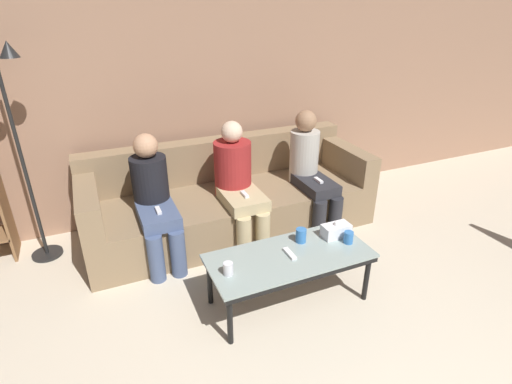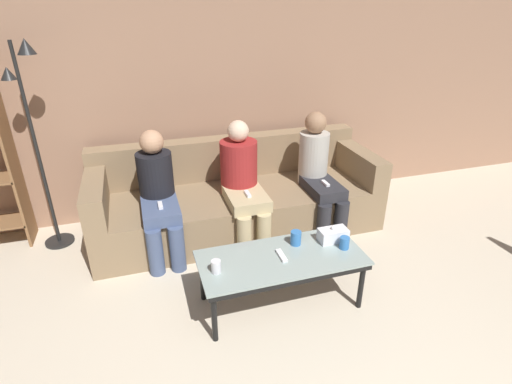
{
  "view_description": "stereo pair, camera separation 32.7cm",
  "coord_description": "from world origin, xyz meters",
  "px_view_note": "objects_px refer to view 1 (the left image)",
  "views": [
    {
      "loc": [
        -1.18,
        -0.33,
        2.09
      ],
      "look_at": [
        0.0,
        2.37,
        0.67
      ],
      "focal_mm": 28.0,
      "sensor_mm": 36.0,
      "label": 1
    },
    {
      "loc": [
        -0.88,
        -0.45,
        2.09
      ],
      "look_at": [
        0.0,
        2.37,
        0.67
      ],
      "focal_mm": 28.0,
      "sensor_mm": 36.0,
      "label": 2
    }
  ],
  "objects_px": {
    "coffee_table": "(289,259)",
    "cup_near_left": "(349,237)",
    "cup_near_right": "(301,235)",
    "seated_person_mid_left": "(237,180)",
    "game_remote": "(290,254)",
    "cup_far_center": "(228,269)",
    "couch": "(230,199)",
    "seated_person_left_end": "(154,197)",
    "seated_person_mid_right": "(310,168)",
    "standing_lamp": "(18,135)",
    "tissue_box": "(336,230)"
  },
  "relations": [
    {
      "from": "tissue_box",
      "to": "game_remote",
      "type": "distance_m",
      "value": 0.46
    },
    {
      "from": "game_remote",
      "to": "seated_person_mid_left",
      "type": "distance_m",
      "value": 1.04
    },
    {
      "from": "cup_near_right",
      "to": "game_remote",
      "type": "relative_size",
      "value": 0.73
    },
    {
      "from": "couch",
      "to": "cup_near_left",
      "type": "xyz_separation_m",
      "value": [
        0.49,
        -1.28,
        0.17
      ]
    },
    {
      "from": "seated_person_left_end",
      "to": "seated_person_mid_right",
      "type": "bearing_deg",
      "value": -0.22
    },
    {
      "from": "cup_near_left",
      "to": "cup_near_right",
      "type": "xyz_separation_m",
      "value": [
        -0.32,
        0.16,
        0.01
      ]
    },
    {
      "from": "seated_person_mid_right",
      "to": "tissue_box",
      "type": "bearing_deg",
      "value": -108.3
    },
    {
      "from": "couch",
      "to": "standing_lamp",
      "type": "bearing_deg",
      "value": 173.84
    },
    {
      "from": "standing_lamp",
      "to": "seated_person_mid_left",
      "type": "xyz_separation_m",
      "value": [
        1.69,
        -0.4,
        -0.52
      ]
    },
    {
      "from": "cup_far_center",
      "to": "seated_person_left_end",
      "type": "distance_m",
      "value": 1.09
    },
    {
      "from": "tissue_box",
      "to": "seated_person_mid_left",
      "type": "bearing_deg",
      "value": 116.05
    },
    {
      "from": "coffee_table",
      "to": "cup_far_center",
      "type": "distance_m",
      "value": 0.5
    },
    {
      "from": "couch",
      "to": "seated_person_mid_left",
      "type": "height_order",
      "value": "seated_person_mid_left"
    },
    {
      "from": "couch",
      "to": "tissue_box",
      "type": "relative_size",
      "value": 12.49
    },
    {
      "from": "tissue_box",
      "to": "game_remote",
      "type": "xyz_separation_m",
      "value": [
        -0.45,
        -0.08,
        -0.04
      ]
    },
    {
      "from": "game_remote",
      "to": "seated_person_left_end",
      "type": "xyz_separation_m",
      "value": [
        -0.77,
        1.01,
        0.15
      ]
    },
    {
      "from": "coffee_table",
      "to": "standing_lamp",
      "type": "relative_size",
      "value": 0.66
    },
    {
      "from": "coffee_table",
      "to": "seated_person_mid_right",
      "type": "distance_m",
      "value": 1.27
    },
    {
      "from": "cup_far_center",
      "to": "game_remote",
      "type": "distance_m",
      "value": 0.49
    },
    {
      "from": "coffee_table",
      "to": "seated_person_left_end",
      "type": "bearing_deg",
      "value": 127.39
    },
    {
      "from": "cup_near_left",
      "to": "coffee_table",
      "type": "bearing_deg",
      "value": 175.73
    },
    {
      "from": "couch",
      "to": "cup_far_center",
      "type": "bearing_deg",
      "value": -110.49
    },
    {
      "from": "game_remote",
      "to": "seated_person_mid_right",
      "type": "height_order",
      "value": "seated_person_mid_right"
    },
    {
      "from": "seated_person_mid_left",
      "to": "couch",
      "type": "bearing_deg",
      "value": 90.0
    },
    {
      "from": "cup_near_left",
      "to": "standing_lamp",
      "type": "height_order",
      "value": "standing_lamp"
    },
    {
      "from": "tissue_box",
      "to": "seated_person_mid_right",
      "type": "bearing_deg",
      "value": 71.7
    },
    {
      "from": "seated_person_left_end",
      "to": "seated_person_mid_left",
      "type": "bearing_deg",
      "value": 0.93
    },
    {
      "from": "game_remote",
      "to": "seated_person_left_end",
      "type": "height_order",
      "value": "seated_person_left_end"
    },
    {
      "from": "couch",
      "to": "cup_near_left",
      "type": "bearing_deg",
      "value": -68.98
    },
    {
      "from": "couch",
      "to": "game_remote",
      "type": "distance_m",
      "value": 1.25
    },
    {
      "from": "seated_person_left_end",
      "to": "seated_person_mid_left",
      "type": "xyz_separation_m",
      "value": [
        0.76,
        0.01,
        0.02
      ]
    },
    {
      "from": "cup_far_center",
      "to": "couch",
      "type": "bearing_deg",
      "value": 69.51
    },
    {
      "from": "game_remote",
      "to": "seated_person_mid_left",
      "type": "height_order",
      "value": "seated_person_mid_left"
    },
    {
      "from": "cup_near_right",
      "to": "seated_person_left_end",
      "type": "height_order",
      "value": "seated_person_left_end"
    },
    {
      "from": "cup_far_center",
      "to": "seated_person_left_end",
      "type": "relative_size",
      "value": 0.08
    },
    {
      "from": "couch",
      "to": "game_remote",
      "type": "bearing_deg",
      "value": -89.61
    },
    {
      "from": "couch",
      "to": "seated_person_mid_right",
      "type": "bearing_deg",
      "value": -17.47
    },
    {
      "from": "cup_far_center",
      "to": "seated_person_mid_left",
      "type": "distance_m",
      "value": 1.17
    },
    {
      "from": "coffee_table",
      "to": "cup_near_left",
      "type": "relative_size",
      "value": 12.83
    },
    {
      "from": "seated_person_mid_left",
      "to": "cup_near_right",
      "type": "bearing_deg",
      "value": -79.41
    },
    {
      "from": "cup_near_right",
      "to": "standing_lamp",
      "type": "relative_size",
      "value": 0.06
    },
    {
      "from": "seated_person_mid_left",
      "to": "seated_person_left_end",
      "type": "bearing_deg",
      "value": -179.07
    },
    {
      "from": "cup_near_right",
      "to": "seated_person_mid_left",
      "type": "xyz_separation_m",
      "value": [
        -0.17,
        0.9,
        0.12
      ]
    },
    {
      "from": "seated_person_left_end",
      "to": "standing_lamp",
      "type": "bearing_deg",
      "value": 155.82
    },
    {
      "from": "game_remote",
      "to": "cup_far_center",
      "type": "bearing_deg",
      "value": -175.66
    },
    {
      "from": "couch",
      "to": "seated_person_left_end",
      "type": "bearing_deg",
      "value": -162.94
    },
    {
      "from": "coffee_table",
      "to": "game_remote",
      "type": "distance_m",
      "value": 0.05
    },
    {
      "from": "game_remote",
      "to": "seated_person_mid_right",
      "type": "xyz_separation_m",
      "value": [
        0.75,
        1.0,
        0.17
      ]
    },
    {
      "from": "coffee_table",
      "to": "tissue_box",
      "type": "height_order",
      "value": "tissue_box"
    },
    {
      "from": "couch",
      "to": "seated_person_mid_right",
      "type": "distance_m",
      "value": 0.85
    }
  ]
}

